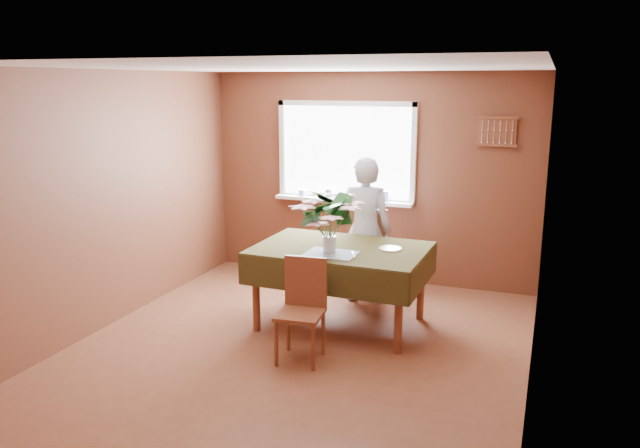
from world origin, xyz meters
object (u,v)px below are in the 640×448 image
at_px(chair_near, 303,304).
at_px(flower_bouquet, 329,216).
at_px(dining_table, 341,257).
at_px(chair_far, 367,249).
at_px(seated_woman, 365,230).

distance_m(chair_near, flower_bouquet, 0.90).
distance_m(dining_table, chair_far, 0.93).
height_order(chair_far, flower_bouquet, flower_bouquet).
bearing_deg(seated_woman, flower_bouquet, 79.44).
bearing_deg(seated_woman, dining_table, 81.79).
xyz_separation_m(chair_far, flower_bouquet, (-0.05, -1.13, 0.60)).
distance_m(chair_far, seated_woman, 0.29).
distance_m(dining_table, seated_woman, 0.77).
relative_size(chair_near, seated_woman, 0.55).
relative_size(chair_far, seated_woman, 0.64).
height_order(chair_near, seated_woman, seated_woman).
distance_m(dining_table, chair_near, 0.85).
relative_size(dining_table, flower_bouquet, 2.69).
height_order(dining_table, chair_near, chair_near).
bearing_deg(flower_bouquet, chair_far, 87.57).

